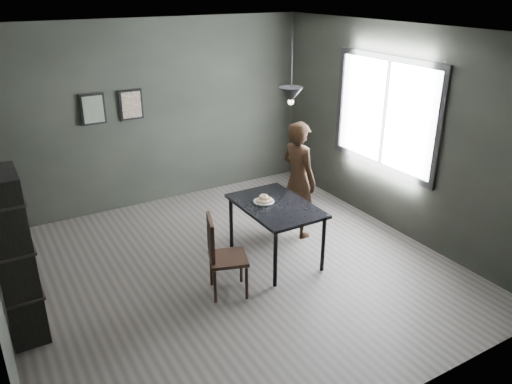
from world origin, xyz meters
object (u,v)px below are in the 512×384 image
cafe_table (276,210)px  woman (298,179)px  pendant_lamp (291,95)px  white_plate (264,202)px  wood_chair (220,251)px  shelf_unit (14,258)px

cafe_table → woman: 0.77m
cafe_table → pendant_lamp: 1.41m
woman → pendant_lamp: bearing=124.1°
woman → pendant_lamp: 1.34m
cafe_table → white_plate: white_plate is taller
pendant_lamp → wood_chair: bearing=-159.3°
cafe_table → pendant_lamp: pendant_lamp is taller
wood_chair → pendant_lamp: (1.19, 0.45, 1.52)m
white_plate → shelf_unit: shelf_unit is taller
wood_chair → shelf_unit: (-1.98, 0.36, 0.32)m
shelf_unit → pendant_lamp: pendant_lamp is taller
cafe_table → pendant_lamp: size_ratio=1.39×
wood_chair → shelf_unit: shelf_unit is taller
white_plate → shelf_unit: (-2.83, -0.11, 0.10)m
cafe_table → shelf_unit: shelf_unit is taller
woman → pendant_lamp: pendant_lamp is taller
wood_chair → white_plate: bearing=48.0°
shelf_unit → cafe_table: bearing=-0.3°
white_plate → pendant_lamp: size_ratio=0.27×
shelf_unit → pendant_lamp: 3.39m
white_plate → pendant_lamp: bearing=-3.8°
cafe_table → pendant_lamp: bearing=21.8°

